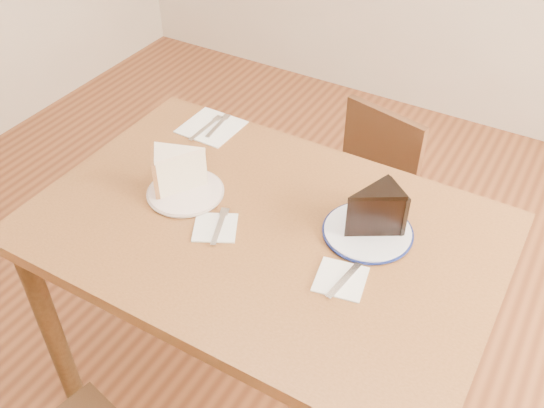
{
  "coord_description": "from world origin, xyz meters",
  "views": [
    {
      "loc": [
        0.6,
        -0.99,
        1.81
      ],
      "look_at": [
        0.01,
        0.03,
        0.8
      ],
      "focal_mm": 40.0,
      "sensor_mm": 36.0,
      "label": 1
    }
  ],
  "objects_px": {
    "table": "(264,252)",
    "chair_far": "(357,203)",
    "plate_cream": "(186,192)",
    "carrot_cake": "(182,170)",
    "chocolate_cake": "(370,213)",
    "plate_navy": "(368,232)"
  },
  "relations": [
    {
      "from": "plate_cream",
      "to": "chair_far",
      "type": "bearing_deg",
      "value": 63.92
    },
    {
      "from": "chair_far",
      "to": "carrot_cake",
      "type": "distance_m",
      "value": 0.76
    },
    {
      "from": "table",
      "to": "plate_cream",
      "type": "xyz_separation_m",
      "value": [
        -0.25,
        0.0,
        0.1
      ]
    },
    {
      "from": "chocolate_cake",
      "to": "plate_cream",
      "type": "bearing_deg",
      "value": 51.02
    },
    {
      "from": "chocolate_cake",
      "to": "chair_far",
      "type": "bearing_deg",
      "value": -27.2
    },
    {
      "from": "table",
      "to": "chair_far",
      "type": "height_order",
      "value": "table"
    },
    {
      "from": "plate_navy",
      "to": "carrot_cake",
      "type": "height_order",
      "value": "carrot_cake"
    },
    {
      "from": "chair_far",
      "to": "table",
      "type": "bearing_deg",
      "value": 99.65
    },
    {
      "from": "chair_far",
      "to": "chocolate_cake",
      "type": "distance_m",
      "value": 0.66
    },
    {
      "from": "plate_cream",
      "to": "carrot_cake",
      "type": "height_order",
      "value": "carrot_cake"
    },
    {
      "from": "plate_navy",
      "to": "carrot_cake",
      "type": "distance_m",
      "value": 0.52
    },
    {
      "from": "table",
      "to": "chair_far",
      "type": "distance_m",
      "value": 0.63
    },
    {
      "from": "table",
      "to": "chair_far",
      "type": "relative_size",
      "value": 1.63
    },
    {
      "from": "plate_cream",
      "to": "carrot_cake",
      "type": "relative_size",
      "value": 1.53
    },
    {
      "from": "chair_far",
      "to": "plate_navy",
      "type": "bearing_deg",
      "value": 126.84
    },
    {
      "from": "chair_far",
      "to": "plate_navy",
      "type": "distance_m",
      "value": 0.63
    },
    {
      "from": "plate_cream",
      "to": "plate_navy",
      "type": "height_order",
      "value": "same"
    },
    {
      "from": "chair_far",
      "to": "plate_navy",
      "type": "relative_size",
      "value": 3.34
    },
    {
      "from": "carrot_cake",
      "to": "chocolate_cake",
      "type": "xyz_separation_m",
      "value": [
        0.51,
        0.09,
        0.0
      ]
    },
    {
      "from": "table",
      "to": "plate_cream",
      "type": "height_order",
      "value": "plate_cream"
    },
    {
      "from": "chair_far",
      "to": "plate_cream",
      "type": "xyz_separation_m",
      "value": [
        -0.29,
        -0.58,
        0.34
      ]
    },
    {
      "from": "chocolate_cake",
      "to": "plate_navy",
      "type": "bearing_deg",
      "value": -23.95
    }
  ]
}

